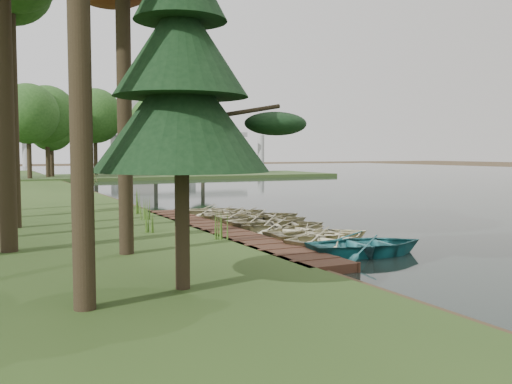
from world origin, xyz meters
name	(u,v)px	position (x,y,z in m)	size (l,w,h in m)	color
ground	(257,234)	(0.00, 0.00, 0.00)	(300.00, 300.00, 0.00)	#3D2F1D
water	(448,187)	(30.00, 20.00, 0.03)	(130.00, 200.00, 0.05)	black
boardwalk	(220,233)	(-1.60, 0.00, 0.15)	(1.60, 16.00, 0.30)	#3A2216
peninsula	(139,177)	(8.00, 50.00, 0.23)	(50.00, 14.00, 0.45)	#324820
far_trees	(111,126)	(4.67, 50.00, 6.43)	(45.60, 5.60, 8.80)	black
bridge	(82,136)	(12.31, 120.00, 7.08)	(95.90, 4.00, 8.60)	#A5A5A0
building_a	(134,132)	(30.00, 140.00, 9.00)	(10.00, 8.00, 18.00)	#A5A5A0
rowboat_0	(367,242)	(0.95, -5.99, 0.45)	(2.74, 3.83, 0.79)	teal
rowboat_1	(330,236)	(0.73, -4.19, 0.41)	(2.51, 3.51, 0.73)	beige
rowboat_2	(322,233)	(0.94, -3.36, 0.42)	(2.57, 3.59, 0.74)	beige
rowboat_3	(299,229)	(0.94, -1.76, 0.38)	(2.25, 3.15, 0.65)	beige
rowboat_4	(282,223)	(1.02, -0.28, 0.41)	(2.49, 3.48, 0.72)	beige
rowboat_5	(269,220)	(1.02, 0.87, 0.44)	(2.68, 3.75, 0.78)	beige
rowboat_6	(260,215)	(1.27, 2.32, 0.46)	(2.83, 3.96, 0.82)	beige
rowboat_7	(241,215)	(0.86, 3.37, 0.41)	(2.49, 3.49, 0.72)	beige
rowboat_8	(237,212)	(1.23, 4.70, 0.40)	(2.43, 3.40, 0.70)	beige
rowboat_9	(215,209)	(0.75, 6.40, 0.38)	(2.30, 3.22, 0.67)	beige
stored_rowboat	(91,204)	(-4.85, 9.48, 0.61)	(2.10, 2.95, 0.61)	beige
pine_tree	(181,76)	(-6.04, -8.65, 4.91)	(3.80, 3.80, 7.66)	black
reeds_0	(221,227)	(-2.60, -2.49, 0.74)	(0.60, 0.60, 0.88)	#3F661E
reeds_1	(148,220)	(-4.35, 0.37, 0.75)	(0.60, 0.60, 0.91)	#3F661E
reeds_2	(136,202)	(-3.19, 6.79, 0.87)	(0.60, 0.60, 1.14)	#3F661E
reeds_3	(144,209)	(-3.43, 4.33, 0.78)	(0.60, 0.60, 0.97)	#3F661E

